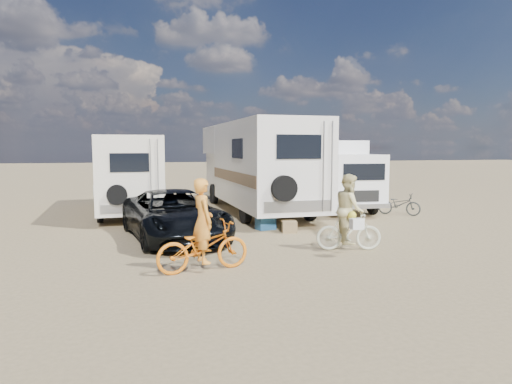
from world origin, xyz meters
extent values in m
plane|color=#957F59|center=(0.00, 0.00, 0.00)|extent=(140.00, 140.00, 0.00)
imported|color=black|center=(-3.17, 1.90, 0.68)|extent=(3.04, 5.18, 1.35)
imported|color=orange|center=(-2.83, -1.58, 0.51)|extent=(2.05, 1.09, 1.02)
imported|color=beige|center=(0.90, -0.53, 0.48)|extent=(1.65, 0.82, 0.96)
imported|color=orange|center=(-2.83, -1.58, 0.86)|extent=(0.54, 0.71, 1.73)
imported|color=beige|center=(0.90, -0.53, 0.85)|extent=(0.83, 0.96, 1.71)
imported|color=#282A28|center=(5.32, 4.48, 0.41)|extent=(1.51, 1.48, 0.82)
cube|color=#21517D|center=(-0.34, 2.73, 0.22)|extent=(0.62, 0.51, 0.43)
cube|color=olive|center=(0.21, 2.10, 0.17)|extent=(0.50, 0.50, 0.35)
camera|label=1|loc=(-3.98, -10.74, 2.52)|focal=32.12mm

